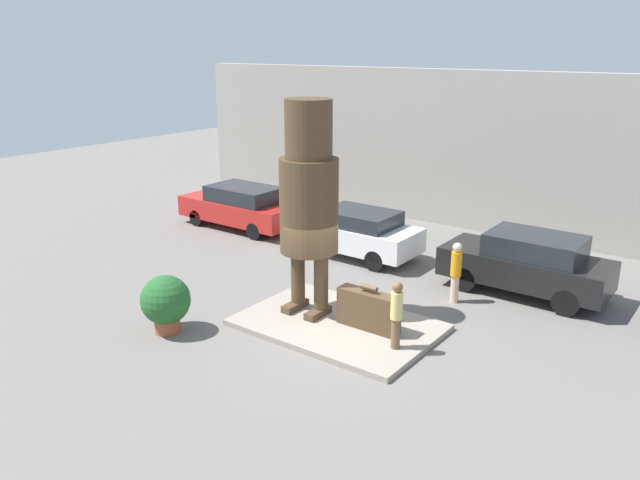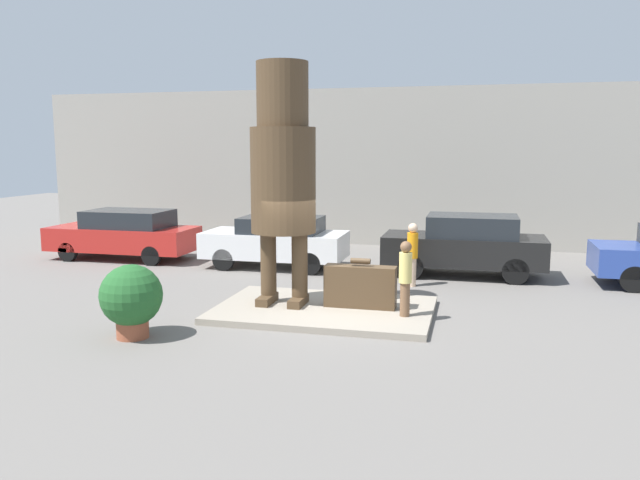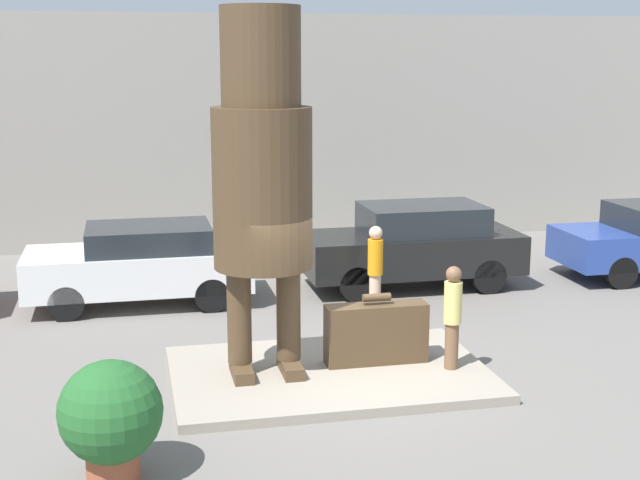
{
  "view_description": "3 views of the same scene",
  "coord_description": "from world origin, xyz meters",
  "px_view_note": "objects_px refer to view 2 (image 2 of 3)",
  "views": [
    {
      "loc": [
        7.97,
        -11.43,
        6.66
      ],
      "look_at": [
        -0.45,
        -0.12,
        2.2
      ],
      "focal_mm": 35.0,
      "sensor_mm": 36.0,
      "label": 1
    },
    {
      "loc": [
        3.16,
        -13.01,
        3.64
      ],
      "look_at": [
        -0.16,
        0.26,
        1.59
      ],
      "focal_mm": 35.0,
      "sensor_mm": 36.0,
      "label": 2
    },
    {
      "loc": [
        -2.86,
        -12.37,
        4.8
      ],
      "look_at": [
        -0.1,
        0.22,
        2.09
      ],
      "focal_mm": 50.0,
      "sensor_mm": 36.0,
      "label": 3
    }
  ],
  "objects_px": {
    "giant_suitcase": "(360,286)",
    "parked_car_red": "(124,234)",
    "parked_car_white": "(276,240)",
    "statue_figure": "(283,165)",
    "planter_pot": "(131,298)",
    "tourist": "(405,275)",
    "parked_car_black": "(465,244)",
    "worker_hivis": "(412,252)"
  },
  "relations": [
    {
      "from": "parked_car_red",
      "to": "planter_pot",
      "type": "distance_m",
      "value": 8.97
    },
    {
      "from": "tourist",
      "to": "parked_car_red",
      "type": "relative_size",
      "value": 0.33
    },
    {
      "from": "parked_car_red",
      "to": "parked_car_white",
      "type": "relative_size",
      "value": 1.11
    },
    {
      "from": "giant_suitcase",
      "to": "planter_pot",
      "type": "height_order",
      "value": "planter_pot"
    },
    {
      "from": "statue_figure",
      "to": "parked_car_red",
      "type": "height_order",
      "value": "statue_figure"
    },
    {
      "from": "giant_suitcase",
      "to": "tourist",
      "type": "xyz_separation_m",
      "value": [
        1.04,
        -0.5,
        0.4
      ]
    },
    {
      "from": "giant_suitcase",
      "to": "parked_car_red",
      "type": "height_order",
      "value": "parked_car_red"
    },
    {
      "from": "tourist",
      "to": "parked_car_black",
      "type": "bearing_deg",
      "value": 77.82
    },
    {
      "from": "giant_suitcase",
      "to": "worker_hivis",
      "type": "height_order",
      "value": "worker_hivis"
    },
    {
      "from": "statue_figure",
      "to": "tourist",
      "type": "relative_size",
      "value": 3.36
    },
    {
      "from": "tourist",
      "to": "planter_pot",
      "type": "distance_m",
      "value": 5.48
    },
    {
      "from": "tourist",
      "to": "parked_car_red",
      "type": "xyz_separation_m",
      "value": [
        -9.73,
        5.28,
        -0.17
      ]
    },
    {
      "from": "giant_suitcase",
      "to": "parked_car_white",
      "type": "relative_size",
      "value": 0.37
    },
    {
      "from": "parked_car_white",
      "to": "worker_hivis",
      "type": "bearing_deg",
      "value": 159.51
    },
    {
      "from": "parked_car_black",
      "to": "worker_hivis",
      "type": "relative_size",
      "value": 2.68
    },
    {
      "from": "planter_pot",
      "to": "parked_car_white",
      "type": "bearing_deg",
      "value": 86.16
    },
    {
      "from": "statue_figure",
      "to": "parked_car_white",
      "type": "bearing_deg",
      "value": 110.04
    },
    {
      "from": "giant_suitcase",
      "to": "parked_car_black",
      "type": "distance_m",
      "value": 5.18
    },
    {
      "from": "giant_suitcase",
      "to": "tourist",
      "type": "relative_size",
      "value": 0.99
    },
    {
      "from": "statue_figure",
      "to": "tourist",
      "type": "xyz_separation_m",
      "value": [
        2.77,
        -0.45,
        -2.24
      ]
    },
    {
      "from": "tourist",
      "to": "parked_car_black",
      "type": "height_order",
      "value": "parked_car_black"
    },
    {
      "from": "statue_figure",
      "to": "planter_pot",
      "type": "bearing_deg",
      "value": -128.31
    },
    {
      "from": "giant_suitcase",
      "to": "planter_pot",
      "type": "bearing_deg",
      "value": -144.28
    },
    {
      "from": "tourist",
      "to": "worker_hivis",
      "type": "xyz_separation_m",
      "value": [
        -0.2,
        3.5,
        -0.09
      ]
    },
    {
      "from": "parked_car_red",
      "to": "planter_pot",
      "type": "relative_size",
      "value": 3.34
    },
    {
      "from": "giant_suitcase",
      "to": "parked_car_black",
      "type": "relative_size",
      "value": 0.35
    },
    {
      "from": "statue_figure",
      "to": "planter_pot",
      "type": "distance_m",
      "value": 4.3
    },
    {
      "from": "parked_car_black",
      "to": "parked_car_red",
      "type": "bearing_deg",
      "value": -0.44
    },
    {
      "from": "statue_figure",
      "to": "planter_pot",
      "type": "xyz_separation_m",
      "value": [
        -2.19,
        -2.77,
        -2.46
      ]
    },
    {
      "from": "tourist",
      "to": "worker_hivis",
      "type": "relative_size",
      "value": 0.95
    },
    {
      "from": "statue_figure",
      "to": "parked_car_white",
      "type": "distance_m",
      "value": 5.49
    },
    {
      "from": "worker_hivis",
      "to": "planter_pot",
      "type": "bearing_deg",
      "value": -129.29
    },
    {
      "from": "statue_figure",
      "to": "parked_car_red",
      "type": "distance_m",
      "value": 8.8
    },
    {
      "from": "parked_car_black",
      "to": "statue_figure",
      "type": "bearing_deg",
      "value": 50.63
    },
    {
      "from": "tourist",
      "to": "parked_car_white",
      "type": "bearing_deg",
      "value": 131.26
    },
    {
      "from": "worker_hivis",
      "to": "parked_car_black",
      "type": "bearing_deg",
      "value": 52.11
    },
    {
      "from": "parked_car_white",
      "to": "planter_pot",
      "type": "height_order",
      "value": "parked_car_white"
    },
    {
      "from": "parked_car_white",
      "to": "parked_car_black",
      "type": "xyz_separation_m",
      "value": [
        5.58,
        0.11,
        0.08
      ]
    },
    {
      "from": "tourist",
      "to": "parked_car_white",
      "type": "xyz_separation_m",
      "value": [
        -4.46,
        5.09,
        -0.18
      ]
    },
    {
      "from": "planter_pot",
      "to": "giant_suitcase",
      "type": "bearing_deg",
      "value": 35.72
    },
    {
      "from": "parked_car_white",
      "to": "parked_car_black",
      "type": "bearing_deg",
      "value": -178.87
    },
    {
      "from": "giant_suitcase",
      "to": "parked_car_red",
      "type": "bearing_deg",
      "value": 151.2
    }
  ]
}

